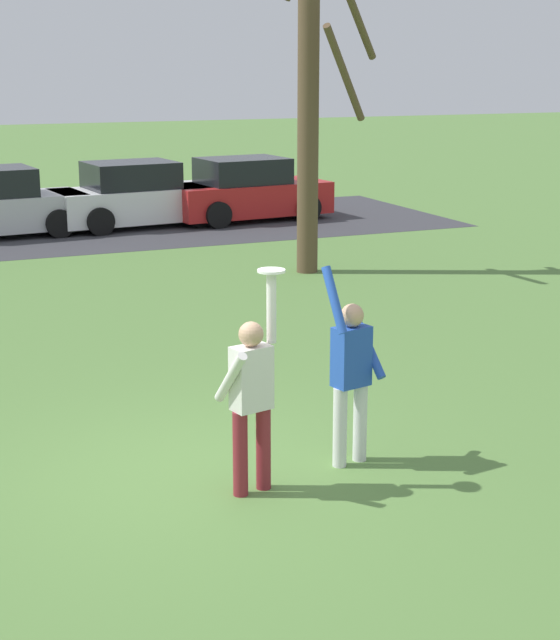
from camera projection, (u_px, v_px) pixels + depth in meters
ground_plane at (203, 474)px, 9.70m from camera, size 120.00×120.00×0.00m
person_catcher at (251, 392)px, 9.06m from camera, size 0.57×0.49×2.08m
person_defender at (351, 370)px, 9.73m from camera, size 0.60×0.52×2.04m
frisbee_disc at (271, 271)px, 8.91m from camera, size 0.26×0.26×0.02m
parked_car_white at (136, 197)px, 24.37m from camera, size 4.25×2.33×1.59m
parked_car_red at (247, 192)px, 25.37m from camera, size 4.25×2.33×1.59m
parking_strip at (61, 232)px, 23.70m from camera, size 19.39×6.40×0.01m
bare_tree_tall at (311, 111)px, 18.36m from camera, size 1.79×1.80×6.29m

